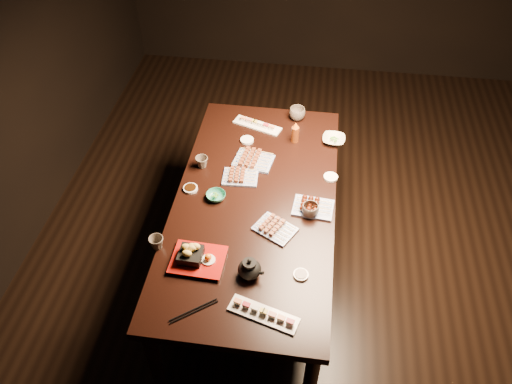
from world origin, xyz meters
The scene contains 23 objects.
ground centered at (0.00, 0.00, 0.00)m, with size 5.00×5.00×0.00m, color black.
dining_table centered at (-0.39, -0.27, 0.38)m, with size 0.90×1.80×0.75m, color black.
sushi_platter_near centered at (-0.25, -0.99, 0.77)m, with size 0.33×0.09×0.04m, color white, non-canonical shape.
sushi_platter_far centered at (-0.47, 0.41, 0.77)m, with size 0.32×0.09×0.04m, color white, non-canonical shape.
yakitori_plate_center centered at (-0.50, -0.10, 0.78)m, with size 0.20×0.15×0.05m, color #828EB6, non-canonical shape.
yakitori_plate_right centered at (-0.26, -0.47, 0.78)m, with size 0.21×0.15×0.05m, color #828EB6, non-canonical shape.
yakitori_plate_left centered at (-0.45, 0.05, 0.78)m, with size 0.23×0.17×0.06m, color #828EB6, non-canonical shape.
tsukune_plate centered at (-0.07, -0.29, 0.78)m, with size 0.22×0.16×0.06m, color #828EB6, non-canonical shape.
edamame_bowl_green centered at (-0.61, -0.28, 0.77)m, with size 0.11×0.11×0.03m, color #2C886D.
edamame_bowl_cream centered at (0.03, 0.32, 0.77)m, with size 0.14×0.14×0.03m, color #BFB69C.
tempura_tray centered at (-0.62, -0.73, 0.80)m, with size 0.27×0.21×0.10m, color black, non-canonical shape.
teacup_near_left centered at (-0.84, -0.67, 0.79)m, with size 0.08×0.08×0.07m, color brown.
teacup_mid_right centered at (-0.08, -0.34, 0.79)m, with size 0.09×0.09×0.07m, color brown.
teacup_far_left centered at (-0.75, -0.03, 0.79)m, with size 0.08×0.08×0.07m, color brown.
teacup_far_right centered at (-0.22, 0.53, 0.79)m, with size 0.11×0.11×0.08m, color brown.
teapot centered at (-0.35, -0.78, 0.81)m, with size 0.14×0.14×0.11m, color black, non-canonical shape.
condiment_bottle centered at (-0.22, 0.29, 0.82)m, with size 0.05×0.05×0.15m, color #692C0E.
sauce_dish_west centered at (-0.77, -0.23, 0.76)m, with size 0.08×0.08×0.01m, color white.
sauce_dish_east centered at (0.02, -0.03, 0.76)m, with size 0.08×0.08×0.01m, color white.
sauce_dish_se centered at (-0.10, -0.75, 0.76)m, with size 0.08×0.08×0.01m, color white.
sauce_dish_nw centered at (-0.52, 0.25, 0.76)m, with size 0.09×0.09×0.01m, color white.
chopsticks_near centered at (-0.57, -1.02, 0.75)m, with size 0.24×0.02×0.01m, color black, non-canonical shape.
chopsticks_se centered at (-0.21, -1.03, 0.75)m, with size 0.23×0.02×0.01m, color black, non-canonical shape.
Camera 1 is at (-0.12, -2.21, 2.76)m, focal length 35.00 mm.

